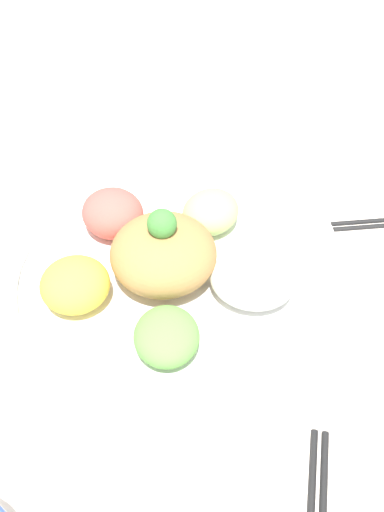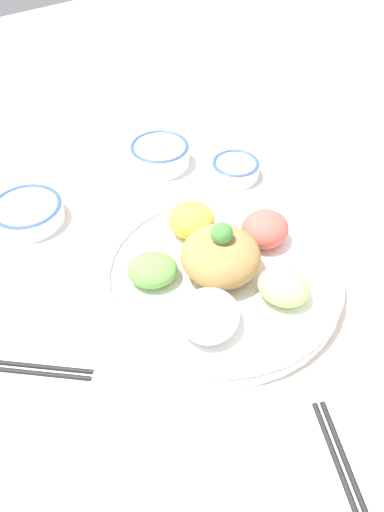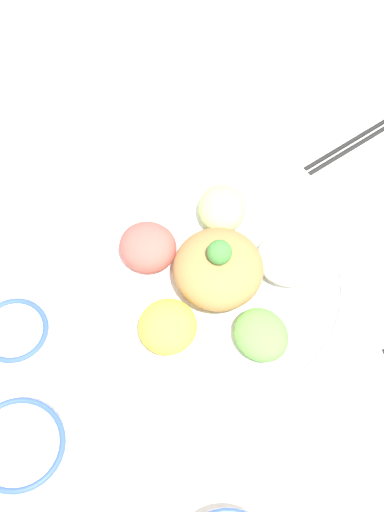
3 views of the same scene
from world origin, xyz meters
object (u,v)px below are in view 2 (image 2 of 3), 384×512
sauce_bowl_dark (160,154)px  chopsticks_pair_near (4,365)px  chopsticks_pair_far (353,490)px  salad_platter (220,269)px  rice_bowl_blue (28,212)px  sauce_bowl_red (235,168)px

sauce_bowl_dark → chopsticks_pair_near: sauce_bowl_dark is taller
chopsticks_pair_near → chopsticks_pair_far: same height
salad_platter → rice_bowl_blue: (-0.18, 0.30, -0.01)m
rice_bowl_blue → chopsticks_pair_near: 0.29m
rice_bowl_blue → sauce_bowl_dark: 0.27m
sauce_bowl_red → sauce_bowl_dark: size_ratio=0.79×
rice_bowl_blue → sauce_bowl_dark: sauce_bowl_dark is taller
salad_platter → chopsticks_pair_near: bearing=171.9°
rice_bowl_blue → chopsticks_pair_far: rice_bowl_blue is taller
chopsticks_pair_near → chopsticks_pair_far: bearing=-13.9°
rice_bowl_blue → chopsticks_pair_near: (-0.14, -0.25, -0.02)m
chopsticks_pair_near → chopsticks_pair_far: 0.44m
rice_bowl_blue → sauce_bowl_dark: size_ratio=1.05×
rice_bowl_blue → chopsticks_pair_far: (0.11, -0.62, -0.02)m
rice_bowl_blue → salad_platter: bearing=-59.2°
sauce_bowl_red → chopsticks_pair_near: 0.52m
salad_platter → sauce_bowl_dark: size_ratio=3.25×
salad_platter → rice_bowl_blue: 0.35m
rice_bowl_blue → chopsticks_pair_far: bearing=-80.2°
chopsticks_pair_near → chopsticks_pair_far: size_ratio=0.93×
sauce_bowl_red → sauce_bowl_dark: 0.15m
sauce_bowl_dark → sauce_bowl_red: bearing=-51.0°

